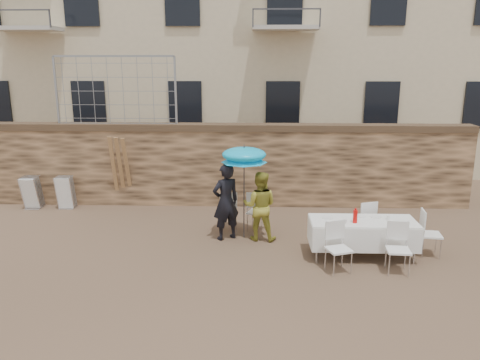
{
  "coord_description": "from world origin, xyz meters",
  "views": [
    {
      "loc": [
        0.73,
        -7.49,
        3.85
      ],
      "look_at": [
        0.4,
        2.2,
        1.4
      ],
      "focal_mm": 35.0,
      "sensor_mm": 36.0,
      "label": 1
    }
  ],
  "objects_px": {
    "soda_bottle": "(355,216)",
    "table_chair_back": "(364,221)",
    "couple_chair_left": "(227,211)",
    "couple_chair_right": "(257,211)",
    "table_chair_front_right": "(398,249)",
    "table_chair_front_left": "(339,248)",
    "table_chair_side": "(431,233)",
    "umbrella": "(244,157)",
    "chair_stack_right": "(67,191)",
    "woman_dress": "(260,206)",
    "banquet_table": "(363,222)",
    "man_suit": "(226,202)",
    "chair_stack_left": "(35,191)"
  },
  "relations": [
    {
      "from": "woman_dress",
      "to": "couple_chair_left",
      "type": "relative_size",
      "value": 1.61
    },
    {
      "from": "banquet_table",
      "to": "soda_bottle",
      "type": "relative_size",
      "value": 8.08
    },
    {
      "from": "man_suit",
      "to": "couple_chair_right",
      "type": "bearing_deg",
      "value": -172.27
    },
    {
      "from": "banquet_table",
      "to": "table_chair_front_right",
      "type": "bearing_deg",
      "value": -56.31
    },
    {
      "from": "woman_dress",
      "to": "chair_stack_left",
      "type": "xyz_separation_m",
      "value": [
        -6.1,
        2.2,
        -0.31
      ]
    },
    {
      "from": "table_chair_front_left",
      "to": "table_chair_front_right",
      "type": "bearing_deg",
      "value": -19.33
    },
    {
      "from": "chair_stack_left",
      "to": "chair_stack_right",
      "type": "height_order",
      "value": "same"
    },
    {
      "from": "woman_dress",
      "to": "table_chair_front_left",
      "type": "distance_m",
      "value": 2.22
    },
    {
      "from": "umbrella",
      "to": "banquet_table",
      "type": "xyz_separation_m",
      "value": [
        2.42,
        -0.99,
        -1.11
      ]
    },
    {
      "from": "couple_chair_left",
      "to": "banquet_table",
      "type": "xyz_separation_m",
      "value": [
        2.82,
        -1.44,
        0.25
      ]
    },
    {
      "from": "couple_chair_left",
      "to": "couple_chair_right",
      "type": "xyz_separation_m",
      "value": [
        0.7,
        0.0,
        0.0
      ]
    },
    {
      "from": "table_chair_side",
      "to": "chair_stack_left",
      "type": "bearing_deg",
      "value": 79.34
    },
    {
      "from": "chair_stack_left",
      "to": "banquet_table",
      "type": "bearing_deg",
      "value": -20.75
    },
    {
      "from": "woman_dress",
      "to": "chair_stack_left",
      "type": "height_order",
      "value": "woman_dress"
    },
    {
      "from": "soda_bottle",
      "to": "table_chair_back",
      "type": "relative_size",
      "value": 0.27
    },
    {
      "from": "woman_dress",
      "to": "chair_stack_left",
      "type": "relative_size",
      "value": 1.68
    },
    {
      "from": "table_chair_front_left",
      "to": "table_chair_side",
      "type": "xyz_separation_m",
      "value": [
        2.0,
        0.85,
        0.0
      ]
    },
    {
      "from": "table_chair_back",
      "to": "table_chair_side",
      "type": "bearing_deg",
      "value": 130.49
    },
    {
      "from": "couple_chair_right",
      "to": "table_chair_front_left",
      "type": "bearing_deg",
      "value": 145.46
    },
    {
      "from": "man_suit",
      "to": "table_chair_front_right",
      "type": "height_order",
      "value": "man_suit"
    },
    {
      "from": "man_suit",
      "to": "couple_chair_left",
      "type": "xyz_separation_m",
      "value": [
        0.0,
        0.55,
        -0.38
      ]
    },
    {
      "from": "table_chair_side",
      "to": "chair_stack_left",
      "type": "distance_m",
      "value": 10.02
    },
    {
      "from": "couple_chair_left",
      "to": "soda_bottle",
      "type": "height_order",
      "value": "soda_bottle"
    },
    {
      "from": "man_suit",
      "to": "table_chair_front_right",
      "type": "relative_size",
      "value": 1.8
    },
    {
      "from": "umbrella",
      "to": "woman_dress",
      "type": "bearing_deg",
      "value": -15.95
    },
    {
      "from": "couple_chair_right",
      "to": "soda_bottle",
      "type": "relative_size",
      "value": 3.69
    },
    {
      "from": "couple_chair_left",
      "to": "table_chair_front_right",
      "type": "bearing_deg",
      "value": 134.59
    },
    {
      "from": "soda_bottle",
      "to": "table_chair_front_right",
      "type": "bearing_deg",
      "value": -40.6
    },
    {
      "from": "table_chair_back",
      "to": "chair_stack_right",
      "type": "distance_m",
      "value": 7.81
    },
    {
      "from": "man_suit",
      "to": "umbrella",
      "type": "xyz_separation_m",
      "value": [
        0.4,
        0.1,
        0.98
      ]
    },
    {
      "from": "chair_stack_left",
      "to": "table_chair_side",
      "type": "bearing_deg",
      "value": -17.37
    },
    {
      "from": "umbrella",
      "to": "chair_stack_right",
      "type": "height_order",
      "value": "umbrella"
    },
    {
      "from": "man_suit",
      "to": "table_chair_front_left",
      "type": "height_order",
      "value": "man_suit"
    },
    {
      "from": "table_chair_front_left",
      "to": "table_chair_front_right",
      "type": "distance_m",
      "value": 1.1
    },
    {
      "from": "couple_chair_left",
      "to": "table_chair_front_right",
      "type": "relative_size",
      "value": 1.0
    },
    {
      "from": "couple_chair_right",
      "to": "table_chair_front_left",
      "type": "distance_m",
      "value": 2.67
    },
    {
      "from": "woman_dress",
      "to": "table_chair_side",
      "type": "xyz_separation_m",
      "value": [
        3.47,
        -0.79,
        -0.29
      ]
    },
    {
      "from": "table_chair_back",
      "to": "table_chair_front_right",
      "type": "bearing_deg",
      "value": 81.7
    },
    {
      "from": "table_chair_front_left",
      "to": "table_chair_side",
      "type": "height_order",
      "value": "same"
    },
    {
      "from": "woman_dress",
      "to": "table_chair_front_right",
      "type": "relative_size",
      "value": 1.61
    },
    {
      "from": "couple_chair_left",
      "to": "table_chair_front_left",
      "type": "distance_m",
      "value": 3.12
    },
    {
      "from": "umbrella",
      "to": "table_chair_front_right",
      "type": "xyz_separation_m",
      "value": [
        2.92,
        -1.74,
        -1.36
      ]
    },
    {
      "from": "umbrella",
      "to": "table_chair_back",
      "type": "height_order",
      "value": "umbrella"
    },
    {
      "from": "man_suit",
      "to": "woman_dress",
      "type": "distance_m",
      "value": 0.76
    },
    {
      "from": "banquet_table",
      "to": "table_chair_side",
      "type": "bearing_deg",
      "value": 4.09
    },
    {
      "from": "table_chair_back",
      "to": "man_suit",
      "type": "bearing_deg",
      "value": -20.99
    },
    {
      "from": "table_chair_front_left",
      "to": "chair_stack_left",
      "type": "distance_m",
      "value": 8.48
    },
    {
      "from": "table_chair_side",
      "to": "chair_stack_right",
      "type": "height_order",
      "value": "table_chair_side"
    },
    {
      "from": "table_chair_front_left",
      "to": "chair_stack_right",
      "type": "bearing_deg",
      "value": 130.7
    },
    {
      "from": "table_chair_front_left",
      "to": "table_chair_side",
      "type": "relative_size",
      "value": 1.0
    }
  ]
}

